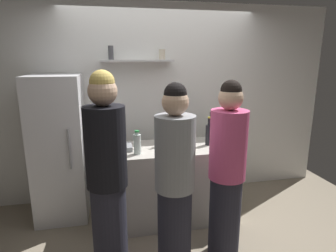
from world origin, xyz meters
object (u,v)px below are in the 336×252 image
Objects in this scene: utensil_holder at (230,143)px; person_grey_hoodie at (175,184)px; wine_bottle_amber_glass at (166,135)px; person_blonde at (107,179)px; person_pink_top at (227,173)px; baking_pan at (117,148)px; wine_bottle_dark_glass at (209,134)px; water_bottle_plastic at (137,144)px; wine_bottle_pale_glass at (177,138)px; wine_bottle_green_glass at (211,128)px; refrigerator at (60,148)px.

utensil_holder is 0.12× the size of person_grey_hoodie.
person_blonde is at bearing -127.47° from wine_bottle_amber_glass.
utensil_holder is 0.12× the size of person_pink_top.
baking_pan is 0.20× the size of person_pink_top.
wine_bottle_dark_glass is (-0.21, 0.16, 0.07)m from utensil_holder.
utensil_holder is 1.07m from water_bottle_plastic.
person_grey_hoodie is at bearing -104.60° from wine_bottle_pale_glass.
wine_bottle_dark_glass is 0.99× the size of wine_bottle_green_glass.
person_pink_top reaches higher than wine_bottle_green_glass.
wine_bottle_dark_glass is at bearing -11.43° from refrigerator.
wine_bottle_dark_glass is at bearing 145.30° from person_grey_hoodie.
person_blonde is at bearing -123.06° from person_pink_top.
person_blonde is (-1.38, -0.63, -0.04)m from utensil_holder.
wine_bottle_amber_glass reaches higher than water_bottle_plastic.
person_grey_hoodie reaches higher than water_bottle_plastic.
wine_bottle_amber_glass is at bearing 173.46° from person_grey_hoodie.
person_grey_hoodie is at bearing -63.07° from baking_pan.
refrigerator reaches higher than wine_bottle_pale_glass.
water_bottle_plastic is at bearing -179.92° from utensil_holder.
utensil_holder is at bearing -37.29° from wine_bottle_dark_glass.
wine_bottle_green_glass reaches higher than wine_bottle_dark_glass.
wine_bottle_green_glass is (0.51, 0.28, 0.02)m from wine_bottle_pale_glass.
person_blonde reaches higher than person_grey_hoodie.
utensil_holder is at bearing 131.36° from person_grey_hoodie.
utensil_holder is at bearing -8.41° from baking_pan.
baking_pan is 0.19× the size of person_blonde.
wine_bottle_green_glass is (1.85, -0.08, 0.17)m from refrigerator.
water_bottle_plastic is at bearing -156.37° from wine_bottle_green_glass.
wine_bottle_pale_glass is at bearing -42.48° from wine_bottle_amber_glass.
person_grey_hoodie reaches higher than wine_bottle_amber_glass.
wine_bottle_amber_glass is at bearing 160.57° from utensil_holder.
refrigerator is 8.39× the size of utensil_holder.
water_bottle_plastic is at bearing -145.21° from wine_bottle_amber_glass.
wine_bottle_pale_glass is at bearing -151.06° from person_blonde.
utensil_holder is at bearing -78.51° from wine_bottle_green_glass.
person_grey_hoodie is at bearing -124.95° from wine_bottle_dark_glass.
wine_bottle_amber_glass is at bearing -143.37° from person_blonde.
refrigerator is 1.27m from wine_bottle_amber_glass.
baking_pan is 1.00× the size of wine_bottle_green_glass.
utensil_holder is at bearing -19.43° from wine_bottle_amber_glass.
baking_pan is 1.26m from person_pink_top.
refrigerator is 5.06× the size of wine_bottle_dark_glass.
baking_pan is 0.30m from water_bottle_plastic.
wine_bottle_amber_glass is at bearing -11.89° from refrigerator.
baking_pan is at bearing 176.55° from wine_bottle_pale_glass.
refrigerator is 1.00× the size of person_grey_hoodie.
person_grey_hoodie is at bearing -96.79° from wine_bottle_amber_glass.
person_blonde reaches higher than person_pink_top.
utensil_holder is (1.28, -0.19, 0.04)m from baking_pan.
wine_bottle_dark_glass is 0.20× the size of person_pink_top.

